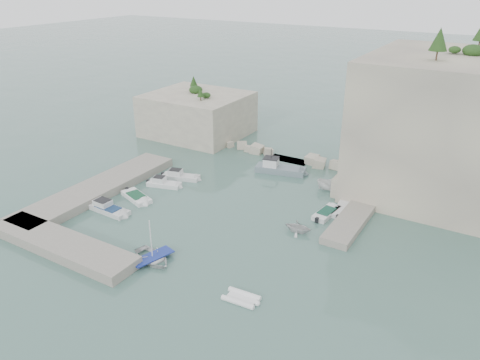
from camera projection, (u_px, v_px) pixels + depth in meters
The scene contains 21 objects.
ground at pixel (213, 223), 52.83m from camera, with size 400.00×400.00×0.00m, color #4B7166.
cliff_east at pixel (475, 129), 56.52m from camera, with size 26.00×22.00×17.00m, color beige.
cliff_terrace at pixel (374, 181), 60.28m from camera, with size 8.00×10.00×2.50m, color beige.
outcrop_west at pixel (197, 114), 80.36m from camera, with size 16.00×14.00×7.00m, color beige.
quay_west at pixel (98, 189), 59.82m from camera, with size 5.00×24.00×1.10m, color #9E9689.
quay_south at pixel (62, 245), 47.53m from camera, with size 18.00×4.00×1.10m, color #9E9689.
ledge_east at pixel (358, 213), 54.13m from camera, with size 3.00×16.00×0.80m, color #9E9689.
breakwater at pixel (289, 155), 70.22m from camera, with size 28.00×3.00×1.40m, color beige.
motorboat_a at pixel (181, 179), 64.04m from camera, with size 5.62×1.67×1.40m, color silver, non-canonical shape.
motorboat_d at pixel (109, 212), 55.29m from camera, with size 6.23×1.85×1.40m, color silver, non-canonical shape.
motorboat_c at pixel (137, 199), 58.35m from camera, with size 5.23×1.90×0.70m, color white, non-canonical shape.
motorboat_b at pixel (164, 186), 61.82m from camera, with size 4.92×1.61×1.40m, color silver, non-canonical shape.
rowboat at pixel (153, 261), 45.89m from camera, with size 3.35×4.69×0.97m, color silver.
inflatable_dinghy at pixel (241, 300), 40.46m from camera, with size 3.38×1.64×0.44m, color white, non-canonical shape.
tender_east_a at pixel (298, 232), 50.95m from camera, with size 2.52×2.92×1.54m, color silver.
tender_east_b at pixel (326, 215), 54.47m from camera, with size 4.78×1.63×0.70m, color silver, non-canonical shape.
tender_east_c at pixel (344, 210), 55.55m from camera, with size 5.53×1.79×0.70m, color silver, non-canonical shape.
tender_east_d at pixel (333, 191), 60.52m from camera, with size 1.63×4.33×1.67m, color white.
work_boat at pixel (280, 172), 66.02m from camera, with size 7.62×2.25×2.20m, color slate, non-canonical shape.
rowboat_mast at pixel (151, 238), 44.83m from camera, with size 0.10×0.10×4.20m, color white.
vegetation at pixel (446, 45), 56.20m from camera, with size 53.48×13.88×13.40m.
Camera 1 is at (26.48, -38.03, 25.99)m, focal length 35.00 mm.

